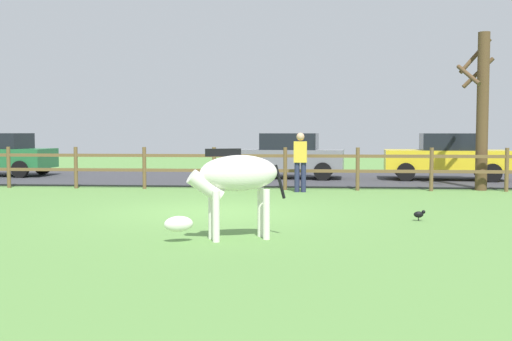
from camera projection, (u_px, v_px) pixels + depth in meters
The scene contains 9 objects.
ground_plane at pixel (213, 212), 13.09m from camera, with size 60.00×60.00×0.00m, color #5B8C42.
parking_asphalt at pixel (252, 178), 22.34m from camera, with size 28.00×7.40×0.05m, color #38383D.
paddock_fence at pixel (214, 165), 18.08m from camera, with size 20.65×0.11×1.22m.
bare_tree at pixel (482, 108), 17.71m from camera, with size 1.12×1.30×4.46m.
zebra at pixel (234, 180), 9.65m from camera, with size 1.84×0.98×1.41m.
crow_on_grass at pixel (419, 214), 11.72m from camera, with size 0.21×0.10×0.20m.
parked_car_yellow at pixel (447, 156), 21.05m from camera, with size 4.13×2.14×1.56m.
parked_car_grey at pixel (286, 155), 21.76m from camera, with size 4.13×2.15×1.56m.
visitor_near_fence at pixel (300, 159), 17.25m from camera, with size 0.37×0.23×1.64m.
Camera 1 is at (1.96, -12.89, 1.67)m, focal length 43.99 mm.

